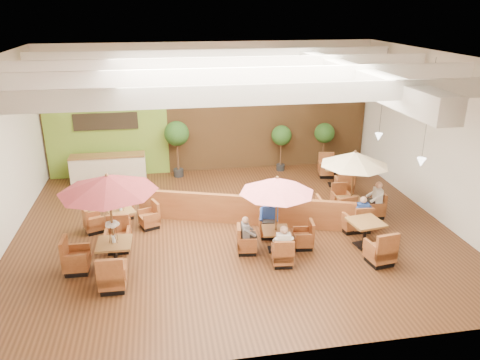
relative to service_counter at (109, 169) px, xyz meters
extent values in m
plane|color=#381E0F|center=(4.40, -5.10, -0.58)|extent=(14.00, 14.00, 0.00)
cube|color=silver|center=(4.40, 0.90, 2.17)|extent=(14.00, 0.04, 5.50)
cube|color=silver|center=(4.40, -11.10, 2.17)|extent=(14.00, 0.04, 5.50)
cube|color=silver|center=(11.40, -5.10, 2.17)|extent=(0.04, 12.00, 5.50)
cube|color=white|center=(4.40, -5.10, 4.92)|extent=(14.00, 12.00, 0.04)
cube|color=brown|center=(4.40, 0.84, 1.02)|extent=(13.90, 0.10, 3.20)
cube|color=#1E3819|center=(4.40, 0.83, 2.47)|extent=(13.90, 0.12, 0.35)
cube|color=olive|center=(0.00, 0.78, 1.02)|extent=(5.00, 0.08, 3.20)
cube|color=black|center=(0.00, 0.70, 1.82)|extent=(2.60, 0.08, 0.70)
cube|color=white|center=(7.90, -5.10, 4.37)|extent=(0.60, 11.00, 0.60)
cube|color=white|center=(4.40, -9.10, 4.57)|extent=(13.60, 0.12, 0.45)
cube|color=white|center=(4.40, -6.40, 4.57)|extent=(13.60, 0.12, 0.45)
cube|color=white|center=(4.40, -3.80, 4.57)|extent=(13.60, 0.12, 0.45)
cube|color=white|center=(4.40, -1.10, 4.57)|extent=(13.60, 0.12, 0.45)
cylinder|color=black|center=(10.20, -6.10, 3.32)|extent=(0.01, 0.01, 3.20)
cone|color=white|center=(10.20, -6.10, 1.72)|extent=(0.28, 0.28, 0.28)
cylinder|color=black|center=(10.20, -3.10, 3.32)|extent=(0.01, 0.01, 3.20)
cone|color=white|center=(10.20, -3.10, 1.72)|extent=(0.28, 0.28, 0.28)
sphere|color=#FFEAC6|center=(-1.60, 0.60, 2.47)|extent=(0.14, 0.14, 0.14)
sphere|color=#FFEAC6|center=(0.40, 0.60, 2.47)|extent=(0.14, 0.14, 0.14)
sphere|color=#FFEAC6|center=(2.40, 0.60, 2.47)|extent=(0.14, 0.14, 0.14)
sphere|color=#FFEAC6|center=(4.40, 0.60, 2.47)|extent=(0.14, 0.14, 0.14)
sphere|color=#FFEAC6|center=(6.40, 0.60, 2.47)|extent=(0.14, 0.14, 0.14)
sphere|color=#FFEAC6|center=(8.40, 0.60, 2.47)|extent=(0.14, 0.14, 0.14)
sphere|color=#FFEAC6|center=(10.40, 0.60, 2.47)|extent=(0.14, 0.14, 0.14)
cube|color=beige|center=(0.00, 0.00, -0.03)|extent=(3.00, 0.70, 1.10)
cube|color=brown|center=(0.00, 0.00, 0.57)|extent=(3.00, 0.75, 0.06)
cube|color=brown|center=(4.79, -4.81, -0.08)|extent=(6.94, 2.54, 1.01)
cube|color=brown|center=(0.77, -7.00, 0.21)|extent=(0.95, 0.95, 0.07)
cylinder|color=black|center=(0.77, -7.00, -0.18)|extent=(0.11, 0.11, 0.72)
cube|color=black|center=(0.77, -7.00, -0.56)|extent=(0.50, 0.50, 0.04)
cube|color=brown|center=(0.77, -8.04, -0.25)|extent=(0.69, 0.69, 0.35)
cube|color=brown|center=(0.78, -8.32, 0.07)|extent=(0.68, 0.12, 0.77)
cube|color=brown|center=(0.45, -8.03, -0.04)|extent=(0.10, 0.60, 0.31)
cube|color=brown|center=(1.09, -8.04, -0.04)|extent=(0.10, 0.60, 0.31)
cube|color=black|center=(0.77, -8.04, -0.51)|extent=(0.62, 0.62, 0.15)
cube|color=brown|center=(0.77, -5.96, -0.25)|extent=(0.69, 0.69, 0.35)
cube|color=brown|center=(0.77, -5.67, 0.07)|extent=(0.68, 0.12, 0.77)
cube|color=brown|center=(1.09, -5.96, -0.04)|extent=(0.10, 0.60, 0.31)
cube|color=brown|center=(0.45, -5.95, -0.04)|extent=(0.10, 0.60, 0.31)
cube|color=black|center=(0.77, -5.96, -0.51)|extent=(0.62, 0.62, 0.15)
cube|color=brown|center=(-0.27, -7.00, -0.25)|extent=(0.69, 0.69, 0.35)
cube|color=brown|center=(0.02, -6.99, 0.07)|extent=(0.12, 0.68, 0.77)
cube|color=brown|center=(-0.26, -6.68, -0.04)|extent=(0.60, 0.10, 0.31)
cube|color=brown|center=(-0.28, -7.31, -0.04)|extent=(0.60, 0.10, 0.31)
cube|color=black|center=(-0.27, -7.00, -0.51)|extent=(0.62, 0.62, 0.15)
cylinder|color=brown|center=(0.77, -7.00, 0.79)|extent=(0.06, 0.06, 2.74)
cone|color=maroon|center=(0.77, -7.00, 1.97)|extent=(2.63, 2.63, 0.45)
sphere|color=brown|center=(0.77, -7.00, 2.20)|extent=(0.10, 0.10, 0.10)
cylinder|color=silver|center=(0.77, -7.00, 0.35)|extent=(0.10, 0.10, 0.22)
cube|color=brown|center=(5.40, -6.75, 0.07)|extent=(0.86, 0.86, 0.05)
cylinder|color=black|center=(5.40, -6.75, -0.24)|extent=(0.09, 0.09, 0.60)
cube|color=black|center=(5.40, -6.75, -0.56)|extent=(0.46, 0.46, 0.04)
cube|color=brown|center=(5.40, -7.62, -0.31)|extent=(0.63, 0.63, 0.29)
cube|color=brown|center=(5.43, -7.85, -0.03)|extent=(0.57, 0.16, 0.64)
cube|color=brown|center=(5.14, -7.59, -0.13)|extent=(0.13, 0.51, 0.26)
cube|color=brown|center=(5.66, -7.65, -0.13)|extent=(0.13, 0.51, 0.26)
cube|color=black|center=(5.40, -7.62, -0.52)|extent=(0.56, 0.56, 0.13)
cube|color=brown|center=(5.40, -5.88, -0.31)|extent=(0.63, 0.63, 0.29)
cube|color=brown|center=(5.37, -5.65, -0.03)|extent=(0.57, 0.16, 0.64)
cube|color=brown|center=(5.66, -5.91, -0.13)|extent=(0.13, 0.51, 0.26)
cube|color=brown|center=(5.14, -5.85, -0.13)|extent=(0.13, 0.51, 0.26)
cube|color=black|center=(5.40, -5.88, -0.52)|extent=(0.56, 0.56, 0.13)
cube|color=brown|center=(4.53, -6.75, -0.31)|extent=(0.63, 0.63, 0.29)
cube|color=brown|center=(4.77, -6.72, -0.03)|extent=(0.16, 0.57, 0.64)
cube|color=brown|center=(4.56, -6.49, -0.13)|extent=(0.51, 0.13, 0.26)
cube|color=brown|center=(4.50, -7.01, -0.13)|extent=(0.51, 0.13, 0.26)
cube|color=black|center=(4.53, -6.75, -0.52)|extent=(0.56, 0.56, 0.13)
cube|color=brown|center=(6.27, -6.75, -0.31)|extent=(0.63, 0.63, 0.29)
cube|color=brown|center=(6.03, -6.78, -0.03)|extent=(0.16, 0.57, 0.64)
cube|color=brown|center=(6.24, -7.01, -0.13)|extent=(0.51, 0.13, 0.26)
cube|color=brown|center=(6.30, -6.49, -0.13)|extent=(0.51, 0.13, 0.26)
cube|color=black|center=(6.27, -6.75, -0.52)|extent=(0.56, 0.56, 0.13)
cylinder|color=brown|center=(5.40, -6.75, 0.56)|extent=(0.06, 0.06, 2.28)
cone|color=#CB626B|center=(5.40, -6.75, 1.52)|extent=(2.19, 2.19, 0.45)
sphere|color=brown|center=(5.40, -6.75, 1.75)|extent=(0.10, 0.10, 0.10)
cube|color=brown|center=(8.45, -5.07, 0.10)|extent=(0.87, 0.87, 0.06)
cylinder|color=black|center=(8.45, -5.07, -0.23)|extent=(0.09, 0.09, 0.63)
cube|color=black|center=(8.45, -5.07, -0.56)|extent=(0.46, 0.46, 0.04)
cube|color=brown|center=(8.45, -5.97, -0.30)|extent=(0.63, 0.63, 0.30)
cube|color=brown|center=(8.47, -6.22, -0.01)|extent=(0.59, 0.14, 0.66)
cube|color=brown|center=(8.17, -5.95, -0.11)|extent=(0.12, 0.53, 0.27)
cube|color=brown|center=(8.72, -5.99, -0.11)|extent=(0.12, 0.53, 0.27)
cube|color=black|center=(8.45, -5.97, -0.52)|extent=(0.56, 0.56, 0.13)
cube|color=brown|center=(8.45, -4.17, -0.30)|extent=(0.63, 0.63, 0.30)
cube|color=brown|center=(8.43, -3.92, -0.01)|extent=(0.59, 0.14, 0.66)
cube|color=brown|center=(8.72, -4.19, -0.11)|extent=(0.12, 0.53, 0.27)
cube|color=brown|center=(8.17, -4.15, -0.11)|extent=(0.12, 0.53, 0.27)
cube|color=black|center=(8.45, -4.17, -0.52)|extent=(0.56, 0.56, 0.13)
cube|color=brown|center=(7.55, -5.07, -0.30)|extent=(0.63, 0.63, 0.30)
cube|color=brown|center=(7.79, -5.05, -0.01)|extent=(0.14, 0.59, 0.66)
cube|color=brown|center=(7.57, -4.79, -0.11)|extent=(0.53, 0.12, 0.27)
cube|color=brown|center=(7.53, -5.34, -0.11)|extent=(0.53, 0.12, 0.27)
cube|color=black|center=(7.55, -5.07, -0.52)|extent=(0.56, 0.56, 0.13)
cube|color=brown|center=(9.35, -5.07, -0.30)|extent=(0.63, 0.63, 0.30)
cube|color=brown|center=(9.10, -5.09, -0.01)|extent=(0.14, 0.59, 0.66)
cube|color=brown|center=(9.33, -5.34, -0.11)|extent=(0.53, 0.12, 0.27)
cube|color=brown|center=(9.37, -4.79, -0.11)|extent=(0.53, 0.12, 0.27)
cube|color=black|center=(9.35, -5.07, -0.52)|extent=(0.56, 0.56, 0.13)
cylinder|color=brown|center=(8.45, -5.07, 0.60)|extent=(0.06, 0.06, 2.37)
cone|color=#CBB88D|center=(8.45, -5.07, 1.61)|extent=(2.28, 2.28, 0.45)
sphere|color=brown|center=(8.45, -5.07, 1.84)|extent=(0.10, 0.10, 0.10)
cube|color=brown|center=(0.79, -4.57, 0.09)|extent=(1.02, 1.02, 0.06)
cylinder|color=black|center=(0.79, -4.57, -0.24)|extent=(0.09, 0.09, 0.61)
cube|color=black|center=(0.79, -4.57, -0.56)|extent=(0.54, 0.54, 0.04)
cube|color=brown|center=(0.79, -5.45, -0.30)|extent=(0.74, 0.74, 0.30)
cube|color=brown|center=(0.70, -5.68, -0.02)|extent=(0.57, 0.29, 0.65)
cube|color=brown|center=(0.54, -5.55, -0.12)|extent=(0.25, 0.51, 0.26)
cube|color=brown|center=(1.04, -5.36, -0.12)|extent=(0.25, 0.51, 0.26)
cube|color=black|center=(0.79, -5.45, -0.52)|extent=(0.66, 0.66, 0.13)
cube|color=brown|center=(0.79, -3.69, -0.30)|extent=(0.74, 0.74, 0.30)
cube|color=brown|center=(0.87, -3.46, -0.02)|extent=(0.57, 0.29, 0.65)
cube|color=brown|center=(1.04, -3.59, -0.12)|extent=(0.25, 0.51, 0.26)
cube|color=brown|center=(0.54, -3.78, -0.12)|extent=(0.25, 0.51, 0.26)
cube|color=black|center=(0.79, -3.69, -0.52)|extent=(0.66, 0.66, 0.13)
cube|color=brown|center=(-0.10, -4.57, -0.30)|extent=(0.74, 0.74, 0.30)
cube|color=brown|center=(0.13, -4.66, -0.02)|extent=(0.29, 0.57, 0.65)
cube|color=brown|center=(-0.19, -4.32, -0.12)|extent=(0.51, 0.25, 0.26)
cube|color=brown|center=(0.00, -4.82, -0.12)|extent=(0.51, 0.25, 0.26)
cube|color=black|center=(-0.10, -4.57, -0.52)|extent=(0.66, 0.66, 0.13)
cube|color=brown|center=(1.67, -4.57, -0.30)|extent=(0.74, 0.74, 0.30)
cube|color=brown|center=(1.45, -4.48, -0.02)|extent=(0.29, 0.57, 0.65)
cube|color=brown|center=(1.77, -4.82, -0.12)|extent=(0.51, 0.25, 0.26)
cube|color=brown|center=(1.58, -4.32, -0.12)|extent=(0.51, 0.25, 0.26)
cube|color=black|center=(1.67, -4.57, -0.52)|extent=(0.66, 0.66, 0.13)
cylinder|color=silver|center=(0.79, -4.57, 0.23)|extent=(0.10, 0.10, 0.22)
cube|color=brown|center=(8.14, -6.95, 0.22)|extent=(1.07, 1.07, 0.07)
cylinder|color=black|center=(8.14, -6.95, -0.17)|extent=(0.11, 0.11, 0.73)
cube|color=black|center=(8.14, -6.95, -0.56)|extent=(0.57, 0.57, 0.04)
cube|color=brown|center=(8.14, -8.01, -0.25)|extent=(0.78, 0.78, 0.36)
cube|color=brown|center=(8.10, -8.29, 0.08)|extent=(0.70, 0.21, 0.78)
cube|color=brown|center=(7.82, -8.05, -0.03)|extent=(0.18, 0.62, 0.31)
cube|color=brown|center=(8.46, -7.96, -0.03)|extent=(0.18, 0.62, 0.31)
cube|color=black|center=(8.14, -8.01, -0.51)|extent=(0.69, 0.69, 0.16)
cube|color=brown|center=(8.14, -5.90, -0.25)|extent=(0.78, 0.78, 0.36)
cube|color=brown|center=(8.18, -5.61, 0.08)|extent=(0.70, 0.21, 0.78)
cube|color=brown|center=(8.46, -5.85, -0.03)|extent=(0.18, 0.62, 0.31)
cube|color=brown|center=(7.82, -5.95, -0.03)|extent=(0.18, 0.62, 0.31)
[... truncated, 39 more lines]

